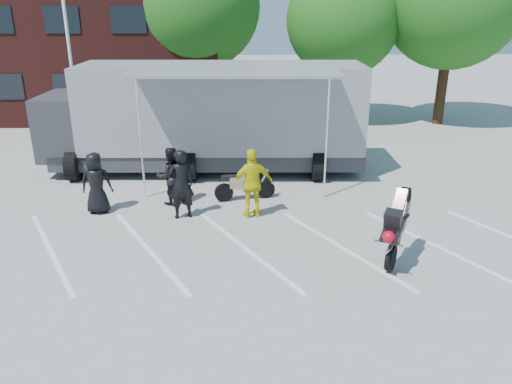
{
  "coord_description": "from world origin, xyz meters",
  "views": [
    {
      "loc": [
        0.17,
        -10.09,
        5.72
      ],
      "look_at": [
        0.48,
        1.53,
        1.3
      ],
      "focal_mm": 35.0,
      "sensor_mm": 36.0,
      "label": 1
    }
  ],
  "objects_px": {
    "flagpole": "(73,21)",
    "tree_left": "(198,6)",
    "spectator_leather_a": "(96,183)",
    "spectator_leather_b": "(181,184)",
    "tree_mid": "(343,20)",
    "spectator_leather_c": "(171,176)",
    "stunt_bike_rider": "(396,259)",
    "transporter_truck": "(210,170)",
    "spectator_hivis": "(253,184)",
    "parked_motorcycle": "(245,199)"
  },
  "relations": [
    {
      "from": "tree_mid",
      "to": "spectator_leather_b",
      "type": "xyz_separation_m",
      "value": [
        -6.58,
        -12.0,
        -3.95
      ]
    },
    {
      "from": "tree_mid",
      "to": "spectator_hivis",
      "type": "height_order",
      "value": "tree_mid"
    },
    {
      "from": "flagpole",
      "to": "tree_left",
      "type": "xyz_separation_m",
      "value": [
        4.24,
        6.0,
        0.51
      ]
    },
    {
      "from": "spectator_leather_a",
      "to": "spectator_leather_b",
      "type": "distance_m",
      "value": 2.5
    },
    {
      "from": "tree_left",
      "to": "transporter_truck",
      "type": "xyz_separation_m",
      "value": [
        0.95,
        -8.71,
        -5.57
      ]
    },
    {
      "from": "tree_left",
      "to": "stunt_bike_rider",
      "type": "relative_size",
      "value": 4.37
    },
    {
      "from": "stunt_bike_rider",
      "to": "spectator_leather_b",
      "type": "xyz_separation_m",
      "value": [
        -5.38,
        2.62,
        1.0
      ]
    },
    {
      "from": "flagpole",
      "to": "parked_motorcycle",
      "type": "height_order",
      "value": "flagpole"
    },
    {
      "from": "spectator_leather_c",
      "to": "stunt_bike_rider",
      "type": "bearing_deg",
      "value": 128.04
    },
    {
      "from": "transporter_truck",
      "to": "spectator_leather_c",
      "type": "xyz_separation_m",
      "value": [
        -0.96,
        -3.24,
        0.88
      ]
    },
    {
      "from": "flagpole",
      "to": "spectator_hivis",
      "type": "relative_size",
      "value": 4.02
    },
    {
      "from": "spectator_leather_b",
      "to": "spectator_hivis",
      "type": "height_order",
      "value": "spectator_hivis"
    },
    {
      "from": "flagpole",
      "to": "spectator_leather_c",
      "type": "bearing_deg",
      "value": -54.57
    },
    {
      "from": "parked_motorcycle",
      "to": "spectator_hivis",
      "type": "xyz_separation_m",
      "value": [
        0.21,
        -1.32,
        1.0
      ]
    },
    {
      "from": "spectator_leather_a",
      "to": "spectator_hivis",
      "type": "distance_m",
      "value": 4.48
    },
    {
      "from": "flagpole",
      "to": "parked_motorcycle",
      "type": "relative_size",
      "value": 4.14
    },
    {
      "from": "spectator_leather_c",
      "to": "spectator_leather_a",
      "type": "bearing_deg",
      "value": -2.63
    },
    {
      "from": "spectator_hivis",
      "to": "parked_motorcycle",
      "type": "bearing_deg",
      "value": -95.77
    },
    {
      "from": "spectator_leather_a",
      "to": "parked_motorcycle",
      "type": "bearing_deg",
      "value": -170.91
    },
    {
      "from": "tree_left",
      "to": "spectator_hivis",
      "type": "bearing_deg",
      "value": -79.47
    },
    {
      "from": "spectator_leather_a",
      "to": "spectator_leather_b",
      "type": "height_order",
      "value": "spectator_leather_b"
    },
    {
      "from": "spectator_leather_b",
      "to": "spectator_leather_a",
      "type": "bearing_deg",
      "value": -29.06
    },
    {
      "from": "tree_mid",
      "to": "spectator_leather_a",
      "type": "xyz_separation_m",
      "value": [
        -9.04,
        -11.57,
        -4.05
      ]
    },
    {
      "from": "tree_left",
      "to": "transporter_truck",
      "type": "distance_m",
      "value": 10.38
    },
    {
      "from": "flagpole",
      "to": "transporter_truck",
      "type": "bearing_deg",
      "value": -27.59
    },
    {
      "from": "tree_mid",
      "to": "spectator_leather_a",
      "type": "bearing_deg",
      "value": -127.99
    },
    {
      "from": "parked_motorcycle",
      "to": "spectator_leather_a",
      "type": "height_order",
      "value": "spectator_leather_a"
    },
    {
      "from": "tree_mid",
      "to": "parked_motorcycle",
      "type": "distance_m",
      "value": 12.72
    },
    {
      "from": "spectator_leather_a",
      "to": "spectator_leather_b",
      "type": "relative_size",
      "value": 0.9
    },
    {
      "from": "tree_mid",
      "to": "parked_motorcycle",
      "type": "relative_size",
      "value": 3.98
    },
    {
      "from": "spectator_leather_b",
      "to": "stunt_bike_rider",
      "type": "bearing_deg",
      "value": 134.79
    },
    {
      "from": "flagpole",
      "to": "tree_mid",
      "type": "height_order",
      "value": "flagpole"
    },
    {
      "from": "tree_left",
      "to": "spectator_leather_b",
      "type": "bearing_deg",
      "value": -88.13
    },
    {
      "from": "tree_mid",
      "to": "spectator_hivis",
      "type": "bearing_deg",
      "value": -110.87
    },
    {
      "from": "parked_motorcycle",
      "to": "spectator_leather_b",
      "type": "distance_m",
      "value": 2.42
    },
    {
      "from": "transporter_truck",
      "to": "stunt_bike_rider",
      "type": "xyz_separation_m",
      "value": [
        4.86,
        -6.91,
        0.0
      ]
    },
    {
      "from": "tree_mid",
      "to": "spectator_leather_c",
      "type": "distance_m",
      "value": 13.62
    },
    {
      "from": "spectator_leather_c",
      "to": "spectator_hivis",
      "type": "height_order",
      "value": "spectator_hivis"
    },
    {
      "from": "flagpole",
      "to": "tree_left",
      "type": "relative_size",
      "value": 0.93
    },
    {
      "from": "tree_left",
      "to": "spectator_leather_a",
      "type": "height_order",
      "value": "tree_left"
    },
    {
      "from": "parked_motorcycle",
      "to": "stunt_bike_rider",
      "type": "bearing_deg",
      "value": -149.2
    },
    {
      "from": "tree_left",
      "to": "spectator_leather_a",
      "type": "distance_m",
      "value": 13.57
    },
    {
      "from": "tree_mid",
      "to": "spectator_leather_c",
      "type": "xyz_separation_m",
      "value": [
        -7.01,
        -10.95,
        -4.07
      ]
    },
    {
      "from": "stunt_bike_rider",
      "to": "tree_mid",
      "type": "bearing_deg",
      "value": 114.99
    },
    {
      "from": "parked_motorcycle",
      "to": "spectator_hivis",
      "type": "bearing_deg",
      "value": 177.34
    },
    {
      "from": "transporter_truck",
      "to": "spectator_leather_b",
      "type": "distance_m",
      "value": 4.43
    },
    {
      "from": "tree_mid",
      "to": "transporter_truck",
      "type": "height_order",
      "value": "tree_mid"
    },
    {
      "from": "flagpole",
      "to": "tree_mid",
      "type": "relative_size",
      "value": 1.04
    },
    {
      "from": "parked_motorcycle",
      "to": "stunt_bike_rider",
      "type": "height_order",
      "value": "stunt_bike_rider"
    },
    {
      "from": "flagpole",
      "to": "spectator_hivis",
      "type": "bearing_deg",
      "value": -46.48
    }
  ]
}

